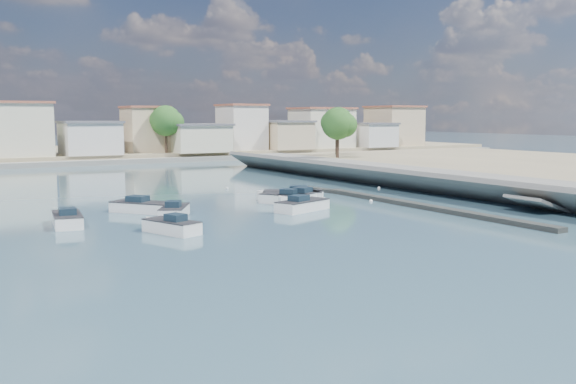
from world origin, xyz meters
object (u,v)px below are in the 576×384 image
object	(u,v)px
motorboat_d	(298,198)
motorboat_h	(304,206)
motorboat_f	(282,199)
motorboat_e	(67,220)
motorboat_c	(290,196)
motorboat_g	(146,208)
motorboat_a	(169,227)
motorboat_b	(175,212)

from	to	relation	value
motorboat_d	motorboat_h	size ratio (longest dim) A/B	1.02
motorboat_d	motorboat_f	xyz separation A→B (m)	(-1.41, 0.37, 0.00)
motorboat_e	motorboat_h	xyz separation A→B (m)	(17.74, -2.22, 0.00)
motorboat_f	motorboat_c	bearing A→B (deg)	43.59
motorboat_f	motorboat_h	xyz separation A→B (m)	(-0.50, -4.52, 0.00)
motorboat_c	motorboat_g	bearing A→B (deg)	-175.59
motorboat_e	motorboat_g	xyz separation A→B (m)	(6.50, 2.93, 0.00)
motorboat_c	motorboat_h	bearing A→B (deg)	-110.00
motorboat_h	motorboat_a	bearing A→B (deg)	-162.06
motorboat_g	motorboat_e	bearing A→B (deg)	-155.70
motorboat_d	motorboat_e	bearing A→B (deg)	-174.37
motorboat_b	motorboat_c	distance (m)	13.03
motorboat_e	motorboat_g	bearing A→B (deg)	24.30
motorboat_a	motorboat_c	distance (m)	18.15
motorboat_h	motorboat_g	bearing A→B (deg)	155.39
motorboat_b	motorboat_e	world-z (taller)	same
motorboat_d	motorboat_c	bearing A→B (deg)	80.34
motorboat_b	motorboat_d	bearing A→B (deg)	10.36
motorboat_b	motorboat_h	distance (m)	10.26
motorboat_a	motorboat_b	distance (m)	6.61
motorboat_c	motorboat_f	distance (m)	2.42
motorboat_g	motorboat_a	bearing A→B (deg)	-98.91
motorboat_b	motorboat_f	bearing A→B (deg)	13.59
motorboat_c	motorboat_b	bearing A→B (deg)	-161.07
motorboat_d	motorboat_g	size ratio (longest dim) A/B	1.05
motorboat_e	motorboat_h	size ratio (longest dim) A/B	0.96
motorboat_a	motorboat_f	xyz separation A→B (m)	(13.19, 8.63, -0.00)
motorboat_a	motorboat_d	bearing A→B (deg)	29.51
motorboat_b	motorboat_f	xyz separation A→B (m)	(10.57, 2.56, 0.00)
motorboat_a	motorboat_f	size ratio (longest dim) A/B	1.05
motorboat_b	motorboat_e	bearing A→B (deg)	178.11
motorboat_b	motorboat_d	world-z (taller)	same
motorboat_c	motorboat_e	size ratio (longest dim) A/B	1.07
motorboat_c	motorboat_a	bearing A→B (deg)	-145.43
motorboat_a	motorboat_h	distance (m)	13.34
motorboat_b	motorboat_d	xyz separation A→B (m)	(11.98, 2.19, -0.00)
motorboat_b	motorboat_c	bearing A→B (deg)	18.93
motorboat_a	motorboat_h	xyz separation A→B (m)	(12.69, 4.11, -0.00)
motorboat_a	motorboat_g	world-z (taller)	same
motorboat_c	motorboat_f	bearing A→B (deg)	-136.41
motorboat_c	motorboat_f	size ratio (longest dim) A/B	1.27
motorboat_c	motorboat_d	distance (m)	2.07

